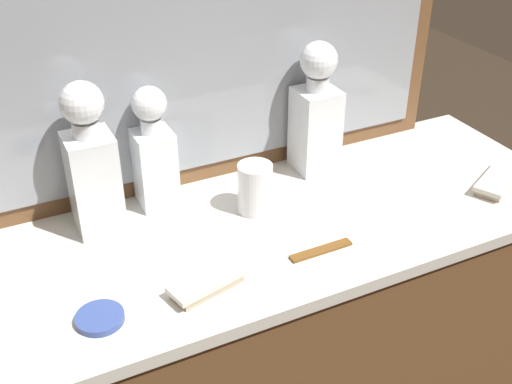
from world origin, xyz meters
The scene contains 10 objects.
dresser centered at (0.00, 0.00, 0.42)m, with size 1.39×0.48×0.85m.
dresser_mirror centered at (0.00, 0.22, 1.14)m, with size 1.12×0.03×0.58m.
crystal_decanter_rear centered at (-0.15, 0.17, 0.95)m, with size 0.08×0.08×0.26m.
crystal_decanter_front centered at (-0.28, 0.14, 0.97)m, with size 0.09×0.09×0.31m.
crystal_decanter_left centered at (0.22, 0.15, 0.97)m, with size 0.09×0.09×0.30m.
crystal_tumbler_center centered at (0.02, 0.05, 0.90)m, with size 0.07×0.07×0.11m.
silver_brush_center centered at (-0.16, -0.13, 0.86)m, with size 0.15×0.09×0.02m.
silver_brush_left centered at (0.54, -0.09, 0.86)m, with size 0.17×0.13×0.02m.
porcelain_dish centered at (-0.35, -0.13, 0.85)m, with size 0.08×0.08×0.01m.
tortoiseshell_comb centered at (0.07, -0.13, 0.85)m, with size 0.13×0.02×0.01m.
Camera 1 is at (-0.46, -0.94, 1.57)m, focal length 45.05 mm.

